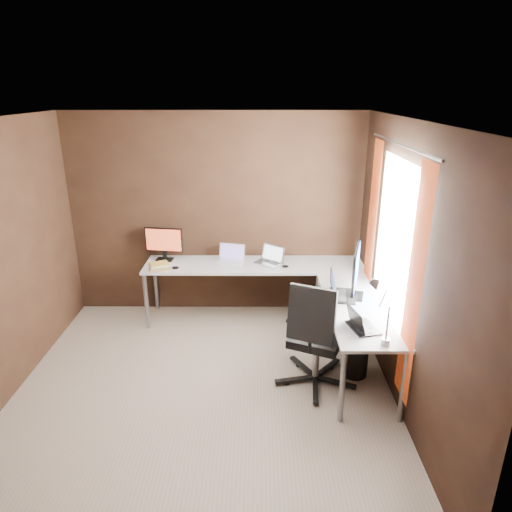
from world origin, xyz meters
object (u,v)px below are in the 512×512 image
at_px(drawer_pedestal, 335,309).
at_px(laptop_silver, 270,259).
at_px(book_stack, 159,266).
at_px(wastebasket, 355,361).
at_px(monitor_right, 356,270).
at_px(laptop_black_small, 360,324).
at_px(monitor_left, 164,242).
at_px(desk_lamp, 379,304).
at_px(office_chair, 315,355).
at_px(laptop_white, 231,258).
at_px(laptop_black_big, 339,291).

bearing_deg(drawer_pedestal, laptop_silver, 153.21).
height_order(book_stack, wastebasket, book_stack).
relative_size(monitor_right, laptop_black_small, 1.78).
relative_size(monitor_left, desk_lamp, 0.86).
relative_size(laptop_black_small, wastebasket, 1.19).
distance_m(drawer_pedestal, office_chair, 1.08).
xyz_separation_m(laptop_white, laptop_black_small, (1.24, -1.65, -0.00)).
relative_size(laptop_silver, laptop_black_small, 1.11).
bearing_deg(monitor_left, book_stack, -83.31).
bearing_deg(wastebasket, laptop_black_big, 116.95).
distance_m(laptop_white, laptop_silver, 0.48).
bearing_deg(drawer_pedestal, monitor_right, -82.66).
bearing_deg(laptop_white, desk_lamp, -41.05).
bearing_deg(laptop_black_big, monitor_right, -80.83).
xyz_separation_m(laptop_silver, book_stack, (-1.31, -0.21, -0.01)).
relative_size(monitor_left, laptop_black_big, 1.14).
bearing_deg(laptop_silver, wastebasket, -18.95).
bearing_deg(book_stack, laptop_white, 16.03).
distance_m(laptop_black_big, wastebasket, 0.72).
relative_size(laptop_white, wastebasket, 1.24).
bearing_deg(drawer_pedestal, book_stack, 175.20).
height_order(laptop_white, laptop_black_big, laptop_black_big).
height_order(monitor_right, desk_lamp, desk_lamp).
distance_m(drawer_pedestal, monitor_left, 2.23).
xyz_separation_m(monitor_left, laptop_black_big, (1.99, -1.06, -0.18)).
height_order(laptop_black_big, laptop_black_small, laptop_black_big).
height_order(monitor_right, office_chair, monitor_right).
bearing_deg(laptop_silver, monitor_right, -11.33).
distance_m(monitor_left, office_chair, 2.37).
bearing_deg(wastebasket, monitor_left, 147.63).
relative_size(laptop_black_big, desk_lamp, 0.76).
xyz_separation_m(laptop_silver, laptop_black_small, (0.76, -1.62, -0.00)).
height_order(laptop_white, desk_lamp, desk_lamp).
distance_m(book_stack, desk_lamp, 2.71).
relative_size(monitor_right, wastebasket, 2.12).
bearing_deg(book_stack, monitor_right, -18.96).
bearing_deg(laptop_black_small, office_chair, 43.44).
bearing_deg(laptop_black_small, wastebasket, -25.32).
xyz_separation_m(monitor_right, book_stack, (-2.15, 0.74, -0.26)).
distance_m(drawer_pedestal, desk_lamp, 1.63).
distance_m(drawer_pedestal, laptop_black_small, 1.33).
relative_size(laptop_silver, book_stack, 1.40).
bearing_deg(drawer_pedestal, laptop_black_small, -90.15).
height_order(book_stack, desk_lamp, desk_lamp).
bearing_deg(laptop_black_big, desk_lamp, -159.46).
distance_m(laptop_black_big, book_stack, 2.12).
height_order(laptop_silver, wastebasket, laptop_silver).
bearing_deg(wastebasket, desk_lamp, -88.23).
bearing_deg(book_stack, laptop_black_big, -20.28).
distance_m(monitor_left, desk_lamp, 2.90).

